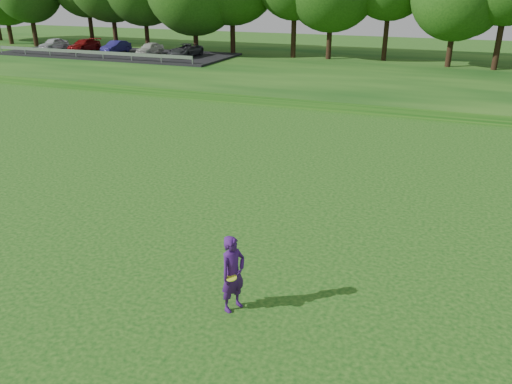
% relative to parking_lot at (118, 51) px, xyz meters
% --- Properties ---
extents(ground, '(140.00, 140.00, 0.00)m').
position_rel_parking_lot_xyz_m(ground, '(23.68, -32.81, -1.03)').
color(ground, '#0C400F').
rests_on(ground, ground).
extents(berm, '(130.00, 30.00, 0.60)m').
position_rel_parking_lot_xyz_m(berm, '(23.68, 1.19, -0.73)').
color(berm, '#0C400F').
rests_on(berm, ground).
extents(walking_path, '(130.00, 1.60, 0.04)m').
position_rel_parking_lot_xyz_m(walking_path, '(23.68, -12.81, -1.01)').
color(walking_path, gray).
rests_on(walking_path, ground).
extents(parking_lot, '(24.00, 9.00, 1.38)m').
position_rel_parking_lot_xyz_m(parking_lot, '(0.00, 0.00, 0.00)').
color(parking_lot, black).
rests_on(parking_lot, berm).
extents(woman, '(0.69, 0.81, 1.89)m').
position_rel_parking_lot_xyz_m(woman, '(27.98, -34.37, -0.09)').
color(woman, '#401665').
rests_on(woman, ground).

